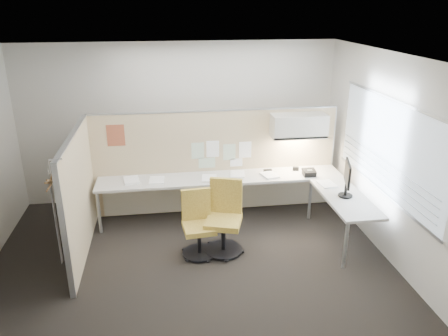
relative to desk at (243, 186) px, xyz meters
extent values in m
cube|color=black|center=(-0.93, -1.13, -0.61)|extent=(5.50, 4.50, 0.01)
cube|color=white|center=(-0.93, -1.13, 2.20)|extent=(5.50, 4.50, 0.01)
cube|color=beige|center=(-0.93, 1.12, 0.80)|extent=(5.50, 0.02, 2.80)
cube|color=beige|center=(-0.93, -3.38, 0.80)|extent=(5.50, 0.02, 2.80)
cube|color=beige|center=(1.82, -1.13, 0.80)|extent=(0.02, 4.50, 2.80)
cube|color=#ABBBC7|center=(1.79, -1.13, 0.95)|extent=(0.01, 2.80, 1.30)
cube|color=#C9B78B|center=(-0.38, 0.47, 0.27)|extent=(4.10, 0.06, 1.75)
cube|color=#C9B78B|center=(-2.43, -0.63, 0.27)|extent=(0.06, 2.20, 1.75)
cube|color=beige|center=(-0.33, 0.14, 0.11)|extent=(4.00, 0.60, 0.04)
cube|color=beige|center=(1.37, -0.89, 0.11)|extent=(0.60, 1.47, 0.04)
cube|color=beige|center=(-0.33, 0.41, -0.26)|extent=(3.90, 0.02, 0.64)
cylinder|color=#A5A8AA|center=(-2.28, -0.11, -0.26)|extent=(0.05, 0.05, 0.69)
cylinder|color=#A5A8AA|center=(1.12, -1.58, -0.26)|extent=(0.05, 0.05, 0.69)
cylinder|color=#A5A8AA|center=(1.12, -0.11, -0.26)|extent=(0.05, 0.05, 0.69)
cube|color=beige|center=(0.97, 0.26, 0.91)|extent=(0.90, 0.36, 0.38)
cube|color=#FFEABF|center=(0.97, 0.26, 0.70)|extent=(0.60, 0.06, 0.02)
cube|color=#8CBF8C|center=(-0.68, 0.44, 0.50)|extent=(0.21, 0.00, 0.28)
cube|color=white|center=(-0.43, 0.44, 0.52)|extent=(0.21, 0.00, 0.28)
cube|color=#8CBF8C|center=(-0.15, 0.44, 0.45)|extent=(0.21, 0.00, 0.28)
cube|color=white|center=(0.12, 0.44, 0.48)|extent=(0.21, 0.00, 0.28)
cube|color=#8CBF8C|center=(-0.53, 0.44, 0.28)|extent=(0.28, 0.00, 0.18)
cube|color=white|center=(-0.03, 0.44, 0.26)|extent=(0.21, 0.00, 0.14)
cube|color=#E84F1D|center=(-1.98, 0.44, 0.82)|extent=(0.28, 0.00, 0.35)
cylinder|color=black|center=(-0.45, -0.94, -0.57)|extent=(0.55, 0.55, 0.03)
cylinder|color=black|center=(-0.45, -0.94, -0.36)|extent=(0.06, 0.06, 0.42)
cube|color=#E3CF54|center=(-0.45, -0.94, -0.11)|extent=(0.61, 0.61, 0.08)
cube|color=#E3CF54|center=(-0.38, -0.72, 0.19)|extent=(0.46, 0.20, 0.53)
cylinder|color=black|center=(-0.80, -0.97, -0.57)|extent=(0.49, 0.49, 0.03)
cylinder|color=black|center=(-0.80, -0.97, -0.39)|extent=(0.06, 0.06, 0.38)
cube|color=#E3CF54|center=(-0.80, -0.97, -0.17)|extent=(0.47, 0.47, 0.08)
cube|color=#E3CF54|center=(-0.82, -0.77, 0.11)|extent=(0.42, 0.09, 0.47)
cylinder|color=black|center=(1.37, -0.87, 0.14)|extent=(0.21, 0.21, 0.02)
cylinder|color=black|center=(1.37, -0.87, 0.23)|extent=(0.04, 0.04, 0.19)
cube|color=black|center=(1.37, -0.87, 0.49)|extent=(0.18, 0.49, 0.34)
cube|color=black|center=(1.37, -0.87, 0.49)|extent=(0.14, 0.44, 0.29)
cube|color=black|center=(1.11, 0.00, 0.18)|extent=(0.21, 0.20, 0.12)
cylinder|color=black|center=(1.02, 0.02, 0.21)|extent=(0.04, 0.17, 0.04)
cube|color=black|center=(0.47, 0.25, 0.15)|extent=(0.14, 0.04, 0.05)
cube|color=black|center=(0.96, 0.25, 0.16)|extent=(0.11, 0.08, 0.06)
cube|color=silver|center=(-2.43, -1.63, 1.17)|extent=(0.14, 0.02, 0.02)
cylinder|color=silver|center=(-2.50, -1.63, 1.09)|extent=(0.02, 0.02, 0.14)
cube|color=#AD7F4C|center=(-2.50, -1.63, 0.96)|extent=(0.02, 0.40, 0.12)
cube|color=#AD7F4C|center=(-2.53, -1.60, 0.92)|extent=(0.02, 0.40, 0.12)
cube|color=#B5B3BE|center=(-2.51, -1.68, 0.38)|extent=(0.01, 0.07, 1.00)
cube|color=white|center=(-1.77, 0.17, 0.14)|extent=(0.27, 0.33, 0.03)
cube|color=white|center=(-1.37, 0.12, 0.14)|extent=(0.25, 0.31, 0.02)
cube|color=white|center=(-0.53, 0.06, 0.15)|extent=(0.26, 0.32, 0.04)
cube|color=white|center=(-0.05, 0.22, 0.13)|extent=(0.28, 0.33, 0.01)
cube|color=white|center=(0.46, 0.07, 0.14)|extent=(0.30, 0.35, 0.03)
cube|color=white|center=(1.26, -0.41, 0.14)|extent=(0.26, 0.32, 0.02)
camera|label=1|loc=(-1.23, -6.39, 2.81)|focal=35.00mm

